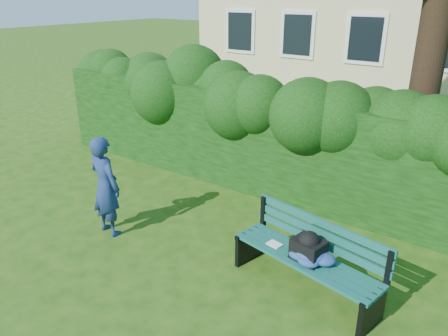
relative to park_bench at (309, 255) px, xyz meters
The scene contains 4 objects.
ground 1.87m from the park_bench, behind, with size 80.00×80.00×0.00m, color #214A0F.
hedge 2.98m from the park_bench, 127.33° to the left, with size 10.00×1.00×1.80m.
park_bench is the anchor object (origin of this frame).
man_reading 3.10m from the park_bench, behind, with size 0.56×0.37×1.53m, color navy.
Camera 1 is at (3.56, -4.34, 3.43)m, focal length 35.00 mm.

